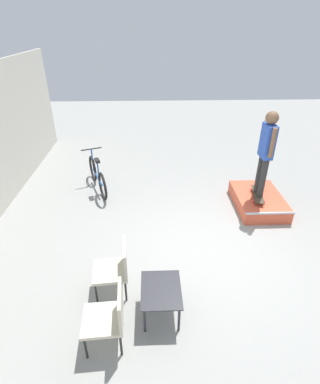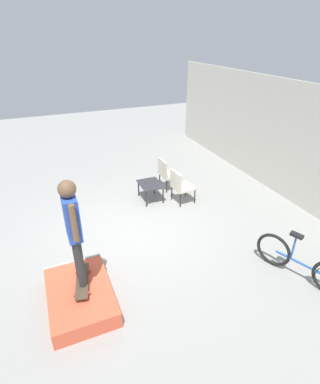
{
  "view_description": "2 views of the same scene",
  "coord_description": "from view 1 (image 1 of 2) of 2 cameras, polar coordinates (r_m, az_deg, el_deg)",
  "views": [
    {
      "loc": [
        -4.26,
        1.08,
        3.76
      ],
      "look_at": [
        0.38,
        0.92,
        1.07
      ],
      "focal_mm": 28.0,
      "sensor_mm": 36.0,
      "label": 1
    },
    {
      "loc": [
        5.29,
        -1.52,
        4.03
      ],
      "look_at": [
        0.18,
        0.61,
        1.04
      ],
      "focal_mm": 28.0,
      "sensor_mm": 36.0,
      "label": 2
    }
  ],
  "objects": [
    {
      "name": "coffee_table",
      "position": [
        4.47,
        0.2,
        -18.59
      ],
      "size": [
        0.72,
        0.57,
        0.48
      ],
      "color": "#2D2D33",
      "rests_on": "ground_plane"
    },
    {
      "name": "person_skater",
      "position": [
        6.56,
        19.63,
        7.99
      ],
      "size": [
        0.57,
        0.26,
        1.84
      ],
      "rotation": [
        0.0,
        0.0,
        0.02
      ],
      "color": "#2D2D2D",
      "rests_on": "skateboard_on_ramp"
    },
    {
      "name": "patio_chair_right",
      "position": [
        4.73,
        -8.41,
        -13.87
      ],
      "size": [
        0.57,
        0.57,
        0.9
      ],
      "rotation": [
        0.0,
        0.0,
        3.23
      ],
      "color": "black",
      "rests_on": "ground_plane"
    },
    {
      "name": "skateboard_on_ramp",
      "position": [
        7.02,
        18.11,
        -0.39
      ],
      "size": [
        0.85,
        0.37,
        0.07
      ],
      "rotation": [
        0.0,
        0.0,
        -0.2
      ],
      "color": "#473828",
      "rests_on": "skate_ramp_box"
    },
    {
      "name": "skate_ramp_box",
      "position": [
        7.23,
        18.17,
        -1.59
      ],
      "size": [
        1.49,
        1.02,
        0.32
      ],
      "color": "#DB5638",
      "rests_on": "ground_plane"
    },
    {
      "name": "patio_chair_left",
      "position": [
        4.16,
        -9.59,
        -22.08
      ],
      "size": [
        0.55,
        0.55,
        0.9
      ],
      "rotation": [
        0.0,
        0.0,
        3.2
      ],
      "color": "black",
      "rests_on": "ground_plane"
    },
    {
      "name": "ground_plane",
      "position": [
        5.79,
        9.45,
        -11.0
      ],
      "size": [
        24.0,
        24.0,
        0.0
      ],
      "primitive_type": "plane",
      "color": "gray"
    },
    {
      "name": "bicycle",
      "position": [
        7.66,
        -11.84,
        3.0
      ],
      "size": [
        1.65,
        0.75,
        0.94
      ],
      "rotation": [
        0.0,
        0.0,
        0.37
      ],
      "color": "black",
      "rests_on": "ground_plane"
    }
  ]
}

